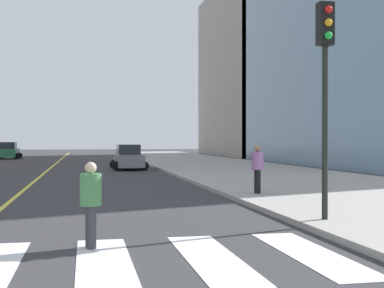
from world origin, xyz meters
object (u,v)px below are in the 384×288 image
object	(u,v)px
car_gray_nearest	(129,158)
traffic_light_near_corner	(325,68)
pedestrian_waiting_east	(257,167)
car_green_third	(9,151)
pedestrian_crossing	(91,201)

from	to	relation	value
car_gray_nearest	traffic_light_near_corner	xyz separation A→B (m)	(2.62, -24.50, 2.91)
car_gray_nearest	pedestrian_waiting_east	xyz separation A→B (m)	(3.01, -18.32, 0.28)
pedestrian_waiting_east	car_gray_nearest	bearing A→B (deg)	-165.42
car_gray_nearest	pedestrian_waiting_east	size ratio (longest dim) A/B	2.31
car_green_third	pedestrian_waiting_east	bearing A→B (deg)	-71.44
car_gray_nearest	traffic_light_near_corner	size ratio (longest dim) A/B	0.76
car_gray_nearest	traffic_light_near_corner	world-z (taller)	traffic_light_near_corner
car_gray_nearest	car_green_third	size ratio (longest dim) A/B	0.97
car_gray_nearest	pedestrian_crossing	world-z (taller)	car_gray_nearest
pedestrian_waiting_east	pedestrian_crossing	bearing A→B (deg)	-31.50
traffic_light_near_corner	pedestrian_crossing	bearing A→B (deg)	16.29
car_green_third	pedestrian_crossing	distance (m)	49.47
pedestrian_crossing	pedestrian_waiting_east	bearing A→B (deg)	137.24
traffic_light_near_corner	pedestrian_waiting_east	bearing A→B (deg)	-93.57
car_green_third	pedestrian_waiting_east	distance (m)	43.30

